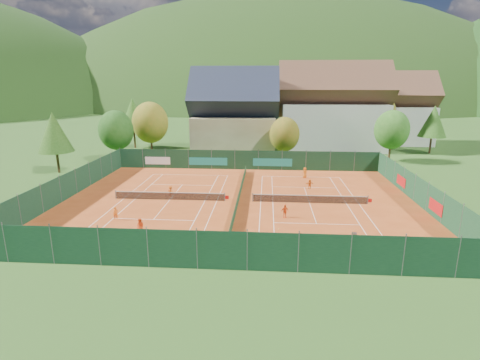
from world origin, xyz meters
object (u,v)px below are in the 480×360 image
at_px(player_left_far, 171,192).
at_px(ball_hopper, 354,235).
at_px(chalet, 235,118).
at_px(hotel_block_b, 391,113).
at_px(player_left_near, 116,213).
at_px(hotel_block_a, 332,112).
at_px(player_right_far_b, 310,184).
at_px(player_right_near, 285,211).
at_px(player_right_far_a, 305,173).
at_px(player_left_mid, 140,227).

bearing_deg(player_left_far, ball_hopper, 172.18).
height_order(chalet, player_left_far, chalet).
xyz_separation_m(hotel_block_b, player_left_near, (-41.67, -50.73, -5.95)).
relative_size(hotel_block_a, player_right_far_b, 17.42).
bearing_deg(chalet, player_left_near, -103.29).
bearing_deg(player_left_near, chalet, 60.60).
bearing_deg(hotel_block_a, ball_hopper, -96.52).
relative_size(chalet, player_left_far, 11.53).
xyz_separation_m(player_right_near, player_right_far_b, (3.62, 10.74, -0.06)).
bearing_deg(player_right_far_a, player_left_far, 10.98).
distance_m(player_left_near, player_left_far, 8.44).
bearing_deg(player_right_far_b, player_left_far, 0.90).
relative_size(hotel_block_a, player_left_mid, 14.23).
bearing_deg(ball_hopper, hotel_block_a, 83.48).
height_order(hotel_block_a, player_right_far_b, hotel_block_a).
relative_size(player_left_near, player_right_far_a, 0.88).
bearing_deg(hotel_block_b, ball_hopper, -109.61).
height_order(ball_hopper, player_right_far_b, player_right_far_b).
bearing_deg(ball_hopper, player_right_near, 137.76).
height_order(hotel_block_a, player_left_near, hotel_block_a).
height_order(chalet, player_left_mid, chalet).
relative_size(chalet, player_right_near, 11.92).
height_order(player_right_near, player_right_far_a, player_right_far_a).
distance_m(hotel_block_a, hotel_block_b, 16.14).
relative_size(chalet, hotel_block_b, 0.94).
xyz_separation_m(player_left_far, player_right_far_a, (16.65, 10.53, 0.06)).
distance_m(player_left_near, player_right_far_a, 27.18).
bearing_deg(hotel_block_b, player_right_far_b, -119.26).
height_order(player_left_mid, player_left_far, player_left_mid).
distance_m(hotel_block_a, player_left_far, 43.09).
bearing_deg(player_right_far_a, player_left_mid, 31.27).
distance_m(player_left_near, player_right_far_b, 23.87).
distance_m(player_left_near, player_right_near, 16.78).
height_order(player_left_mid, player_right_near, player_left_mid).
height_order(player_left_near, player_left_mid, player_left_mid).
bearing_deg(chalet, player_left_far, -99.99).
bearing_deg(player_left_mid, player_right_near, 42.74).
bearing_deg(ball_hopper, player_right_far_a, 95.83).
height_order(hotel_block_a, player_left_far, hotel_block_a).
height_order(hotel_block_a, ball_hopper, hotel_block_a).
relative_size(ball_hopper, player_right_near, 0.59).
bearing_deg(hotel_block_a, chalet, -162.47).
distance_m(chalet, player_left_far, 30.11).
bearing_deg(player_right_near, chalet, 85.05).
bearing_deg(player_right_near, player_right_far_a, 59.98).
distance_m(chalet, hotel_block_a, 19.94).
bearing_deg(hotel_block_a, player_left_near, -122.93).
bearing_deg(hotel_block_a, player_right_near, -105.04).
xyz_separation_m(ball_hopper, player_right_far_b, (-2.11, 15.94, 0.06)).
xyz_separation_m(chalet, player_left_far, (-5.12, -29.08, -5.92)).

